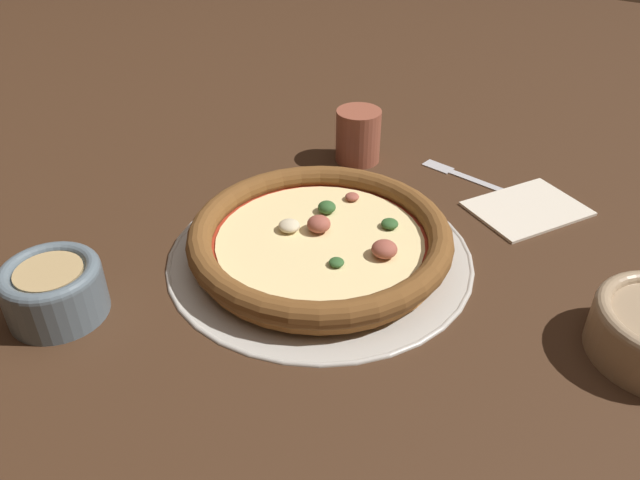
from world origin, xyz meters
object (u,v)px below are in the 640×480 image
object	(u,v)px
pizza_tray	(320,254)
drinking_cup	(358,136)
bowl_near	(53,288)
napkin	(527,207)
pizza	(320,238)
fork	(472,179)

from	to	relation	value
pizza_tray	drinking_cup	distance (m)	0.26
bowl_near	napkin	xyz separation A→B (m)	(-0.49, 0.35, -0.03)
pizza_tray	drinking_cup	size ratio (longest dim) A/B	4.59
pizza	bowl_near	distance (m)	0.30
drinking_cup	napkin	bearing A→B (deg)	90.61
pizza_tray	pizza	distance (m)	0.02
pizza	napkin	bearing A→B (deg)	144.56
drinking_cup	napkin	world-z (taller)	drinking_cup
fork	drinking_cup	bearing A→B (deg)	20.56
drinking_cup	fork	bearing A→B (deg)	102.56
pizza	drinking_cup	size ratio (longest dim) A/B	3.93
pizza_tray	bowl_near	bearing A→B (deg)	-35.87
napkin	pizza_tray	bearing A→B (deg)	-35.44
pizza	fork	size ratio (longest dim) A/B	1.69
pizza_tray	pizza	size ratio (longest dim) A/B	1.17
drinking_cup	fork	xyz separation A→B (m)	(-0.04, 0.18, -0.04)
pizza_tray	napkin	xyz separation A→B (m)	(-0.25, 0.18, 0.00)
pizza_tray	bowl_near	size ratio (longest dim) A/B	3.52
drinking_cup	napkin	size ratio (longest dim) A/B	0.45
pizza	napkin	xyz separation A→B (m)	(-0.25, 0.18, -0.02)
bowl_near	drinking_cup	size ratio (longest dim) A/B	1.30
bowl_near	drinking_cup	xyz separation A→B (m)	(-0.49, 0.08, 0.01)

